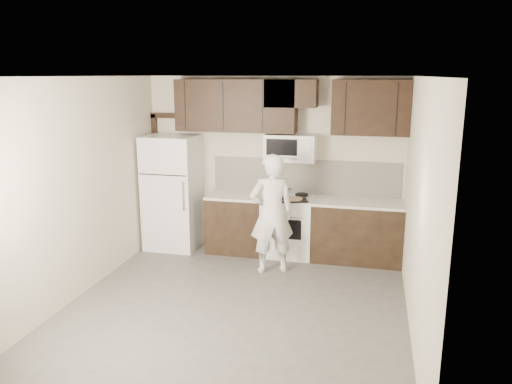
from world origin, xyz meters
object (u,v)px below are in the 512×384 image
(refrigerator, at_px, (173,192))
(person, at_px, (272,214))
(microwave, at_px, (290,148))
(stove, at_px, (288,226))

(refrigerator, xyz_separation_m, person, (1.74, -0.67, -0.06))
(microwave, relative_size, refrigerator, 0.42)
(stove, xyz_separation_m, microwave, (-0.00, 0.12, 1.19))
(stove, relative_size, person, 0.56)
(stove, relative_size, refrigerator, 0.52)
(microwave, height_order, refrigerator, microwave)
(microwave, bearing_deg, person, -97.30)
(refrigerator, bearing_deg, microwave, 5.15)
(person, bearing_deg, stove, -121.16)
(microwave, relative_size, person, 0.45)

